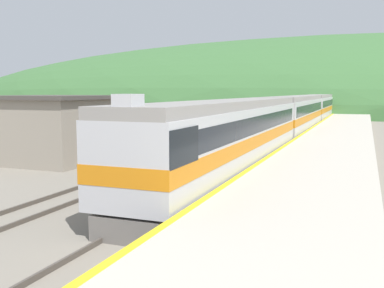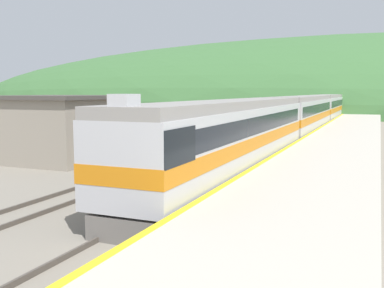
% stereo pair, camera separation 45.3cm
% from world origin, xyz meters
% --- Properties ---
extents(track_main, '(1.52, 180.00, 0.16)m').
position_xyz_m(track_main, '(0.00, 70.00, 0.08)').
color(track_main, '#4C443D').
rests_on(track_main, ground).
extents(track_siding, '(1.52, 180.00, 0.16)m').
position_xyz_m(track_siding, '(-4.97, 70.00, 0.08)').
color(track_siding, '#4C443D').
rests_on(track_siding, ground).
extents(platform, '(5.39, 140.00, 1.03)m').
position_xyz_m(platform, '(4.25, 50.00, 0.51)').
color(platform, '#BCB5A5').
rests_on(platform, ground).
extents(distant_hills, '(239.94, 107.97, 36.41)m').
position_xyz_m(distant_hills, '(0.00, 134.37, 0.00)').
color(distant_hills, '#3D6B38').
rests_on(distant_hills, ground).
extents(station_shed, '(6.34, 6.24, 4.17)m').
position_xyz_m(station_shed, '(-11.94, 31.95, 2.11)').
color(station_shed, gray).
rests_on(station_shed, ground).
extents(express_train_lead_car, '(2.97, 22.00, 4.34)m').
position_xyz_m(express_train_lead_car, '(0.00, 30.66, 2.18)').
color(express_train_lead_car, black).
rests_on(express_train_lead_car, ground).
extents(carriage_second, '(2.96, 20.86, 3.98)m').
position_xyz_m(carriage_second, '(0.00, 53.20, 2.17)').
color(carriage_second, black).
rests_on(carriage_second, ground).
extents(carriage_third, '(2.96, 20.86, 3.98)m').
position_xyz_m(carriage_third, '(0.00, 74.94, 2.17)').
color(carriage_third, black).
rests_on(carriage_third, ground).
extents(carriage_fourth, '(2.96, 20.86, 3.98)m').
position_xyz_m(carriage_fourth, '(0.00, 96.67, 2.17)').
color(carriage_fourth, black).
rests_on(carriage_fourth, ground).
extents(carriage_fifth, '(2.96, 20.86, 3.98)m').
position_xyz_m(carriage_fifth, '(0.00, 118.41, 2.17)').
color(carriage_fifth, black).
rests_on(carriage_fifth, ground).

